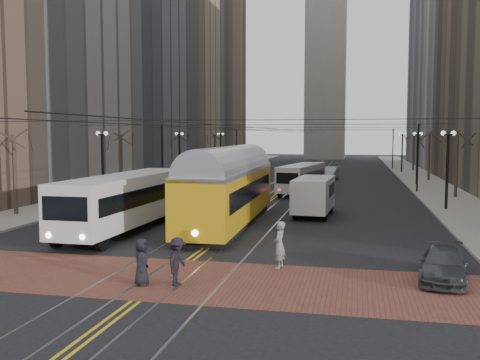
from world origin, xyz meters
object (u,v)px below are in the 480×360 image
at_px(rear_bus, 302,179).
at_px(pedestrian_a, 142,262).
at_px(streetcar, 230,195).
at_px(clock_tower, 327,0).
at_px(sedan_grey, 321,186).
at_px(pedestrian_b, 279,245).
at_px(sedan_parked, 443,265).
at_px(pedestrian_d, 177,261).
at_px(transit_bus, 127,203).
at_px(cargo_van, 314,197).
at_px(sedan_silver, 330,173).

xyz_separation_m(rear_bus, pedestrian_a, (-2.67, -32.73, -0.49)).
height_order(streetcar, pedestrian_a, streetcar).
distance_m(clock_tower, sedan_grey, 83.03).
height_order(pedestrian_a, pedestrian_b, pedestrian_b).
bearing_deg(sedan_parked, pedestrian_a, -155.30).
height_order(rear_bus, pedestrian_d, rear_bus).
bearing_deg(sedan_parked, clock_tower, 104.83).
height_order(transit_bus, pedestrian_b, transit_bus).
distance_m(clock_tower, pedestrian_d, 112.48).
bearing_deg(clock_tower, streetcar, -90.31).
bearing_deg(pedestrian_a, transit_bus, 20.58).
height_order(clock_tower, streetcar, clock_tower).
xyz_separation_m(transit_bus, cargo_van, (10.20, 8.04, -0.31)).
bearing_deg(pedestrian_b, pedestrian_a, -43.33).
bearing_deg(pedestrian_d, sedan_grey, -2.37).
xyz_separation_m(rear_bus, sedan_parked, (8.40, -29.63, -0.76)).
relative_size(clock_tower, streetcar, 4.16).
height_order(clock_tower, pedestrian_a, clock_tower).
relative_size(rear_bus, cargo_van, 1.76).
bearing_deg(pedestrian_a, streetcar, -6.49).
xyz_separation_m(cargo_van, sedan_grey, (-0.36, 13.51, -0.54)).
bearing_deg(pedestrian_b, streetcar, -146.98).
distance_m(clock_tower, streetcar, 99.29).
relative_size(clock_tower, rear_bus, 6.28).
bearing_deg(pedestrian_d, streetcar, 8.73).
relative_size(sedan_silver, pedestrian_d, 2.74).
xyz_separation_m(clock_tower, pedestrian_d, (0.76, -106.88, -35.05)).
distance_m(clock_tower, pedestrian_b, 109.32).
height_order(sedan_silver, sedan_parked, sedan_silver).
height_order(sedan_grey, pedestrian_a, pedestrian_a).
distance_m(sedan_parked, pedestrian_b, 6.46).
height_order(sedan_silver, pedestrian_d, pedestrian_d).
bearing_deg(pedestrian_d, rear_bus, 1.06).
bearing_deg(streetcar, sedan_parked, -45.68).
xyz_separation_m(sedan_grey, sedan_parked, (6.52, -28.89, -0.17)).
distance_m(cargo_van, pedestrian_d, 18.62).
bearing_deg(clock_tower, rear_bus, -88.37).
height_order(sedan_grey, sedan_parked, sedan_grey).
distance_m(rear_bus, sedan_grey, 2.11).
bearing_deg(transit_bus, pedestrian_a, -62.02).
bearing_deg(streetcar, pedestrian_d, -86.14).
relative_size(transit_bus, sedan_grey, 2.85).
height_order(sedan_parked, pedestrian_d, pedestrian_d).
relative_size(transit_bus, pedestrian_a, 7.48).
bearing_deg(pedestrian_a, rear_bus, -10.93).
relative_size(sedan_grey, sedan_parked, 1.09).
distance_m(rear_bus, sedan_parked, 30.81).
distance_m(streetcar, sedan_parked, 15.44).
xyz_separation_m(streetcar, sedan_parked, (11.02, -10.74, -1.26)).
bearing_deg(sedan_silver, clock_tower, 101.27).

